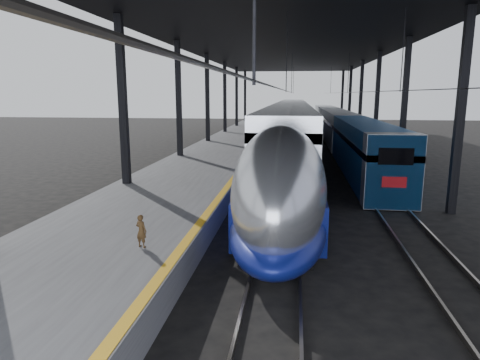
# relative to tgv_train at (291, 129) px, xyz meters

# --- Properties ---
(ground) EXTENTS (160.00, 160.00, 0.00)m
(ground) POSITION_rel_tgv_train_xyz_m (-2.00, -26.42, -2.11)
(ground) COLOR black
(ground) RESTS_ON ground
(platform) EXTENTS (6.00, 80.00, 1.00)m
(platform) POSITION_rel_tgv_train_xyz_m (-5.50, -6.42, -1.61)
(platform) COLOR #4C4C4F
(platform) RESTS_ON ground
(yellow_strip) EXTENTS (0.30, 80.00, 0.01)m
(yellow_strip) POSITION_rel_tgv_train_xyz_m (-2.70, -6.42, -1.11)
(yellow_strip) COLOR gold
(yellow_strip) RESTS_ON platform
(rails) EXTENTS (6.52, 80.00, 0.16)m
(rails) POSITION_rel_tgv_train_xyz_m (2.50, -6.42, -2.03)
(rails) COLOR slate
(rails) RESTS_ON ground
(canopy) EXTENTS (18.00, 75.00, 9.47)m
(canopy) POSITION_rel_tgv_train_xyz_m (-0.10, -6.42, 7.00)
(canopy) COLOR black
(canopy) RESTS_ON ground
(tgv_train) EXTENTS (3.15, 65.20, 4.52)m
(tgv_train) POSITION_rel_tgv_train_xyz_m (0.00, 0.00, 0.00)
(tgv_train) COLOR silver
(tgv_train) RESTS_ON ground
(second_train) EXTENTS (2.60, 56.05, 3.57)m
(second_train) POSITION_rel_tgv_train_xyz_m (5.00, 5.77, -0.30)
(second_train) COLOR #154B8B
(second_train) RESTS_ON ground
(child) EXTENTS (0.41, 0.34, 0.97)m
(child) POSITION_rel_tgv_train_xyz_m (-3.86, -30.07, -0.63)
(child) COLOR #432E16
(child) RESTS_ON platform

